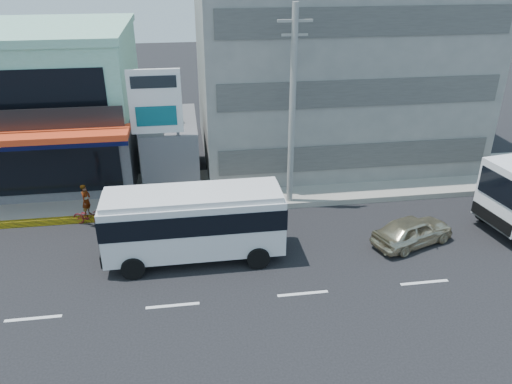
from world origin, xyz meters
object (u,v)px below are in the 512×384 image
at_px(minibus, 194,219).
at_px(billboard, 156,109).
at_px(shop_building, 26,107).
at_px(concrete_building, 331,42).
at_px(satellite_dish, 169,124).
at_px(motorcycle_rider, 88,212).
at_px(sedan, 413,231).
at_px(utility_pole_near, 292,110).

bearing_deg(minibus, billboard, 103.95).
xyz_separation_m(shop_building, concrete_building, (18.00, 1.05, 3.00)).
xyz_separation_m(shop_building, minibus, (9.00, -10.77, -2.12)).
bearing_deg(billboard, satellite_dish, 74.48).
xyz_separation_m(billboard, motorcycle_rider, (-3.50, -2.40, -4.23)).
height_order(shop_building, sedan, shop_building).
relative_size(satellite_dish, minibus, 0.20).
distance_m(concrete_building, utility_pole_near, 8.79).
relative_size(utility_pole_near, minibus, 1.33).
height_order(shop_building, utility_pole_near, utility_pole_near).
relative_size(shop_building, minibus, 1.65).
bearing_deg(concrete_building, utility_pole_near, -117.76).
relative_size(utility_pole_near, motorcycle_rider, 4.71).
distance_m(concrete_building, billboard, 12.17).
relative_size(billboard, sedan, 1.77).
bearing_deg(sedan, billboard, 40.84).
distance_m(concrete_building, satellite_dish, 11.30).
bearing_deg(utility_pole_near, concrete_building, 62.24).
relative_size(minibus, sedan, 1.92).
distance_m(sedan, motorcycle_rider, 15.22).
height_order(utility_pole_near, motorcycle_rider, utility_pole_near).
bearing_deg(motorcycle_rider, shop_building, 119.24).
distance_m(shop_building, minibus, 14.19).
relative_size(concrete_building, satellite_dish, 10.67).
bearing_deg(minibus, utility_pole_near, 40.18).
height_order(billboard, minibus, billboard).
xyz_separation_m(shop_building, satellite_dish, (8.00, -2.95, -0.42)).
height_order(concrete_building, utility_pole_near, concrete_building).
bearing_deg(billboard, sedan, -29.40).
relative_size(sedan, motorcycle_rider, 1.84).
bearing_deg(minibus, sedan, -1.71).
xyz_separation_m(utility_pole_near, sedan, (4.71, -4.51, -4.48)).
bearing_deg(utility_pole_near, shop_building, 154.94).
xyz_separation_m(minibus, motorcycle_rider, (-5.00, 3.62, -1.17)).
distance_m(minibus, sedan, 9.79).
height_order(shop_building, concrete_building, concrete_building).
distance_m(shop_building, utility_pole_near, 15.50).
relative_size(billboard, utility_pole_near, 0.69).
bearing_deg(billboard, motorcycle_rider, -145.56).
bearing_deg(satellite_dish, concrete_building, 21.80).
relative_size(utility_pole_near, sedan, 2.56).
bearing_deg(satellite_dish, billboard, -105.52).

